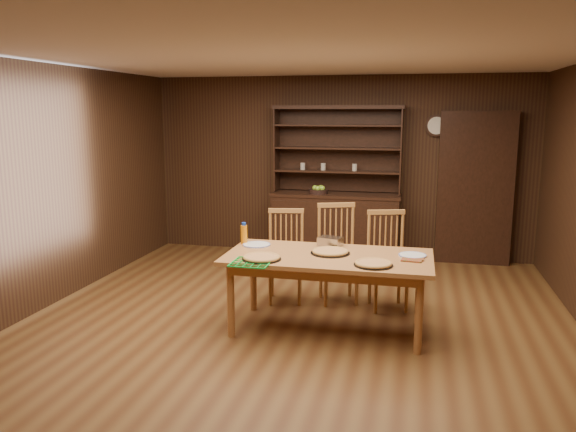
% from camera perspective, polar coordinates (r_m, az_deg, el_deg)
% --- Properties ---
extents(floor, '(6.00, 6.00, 0.00)m').
position_cam_1_polar(floor, '(5.65, 0.68, -11.18)').
color(floor, brown).
rests_on(floor, ground).
extents(room_shell, '(6.00, 6.00, 6.00)m').
position_cam_1_polar(room_shell, '(5.27, 0.71, 4.96)').
color(room_shell, silver).
rests_on(room_shell, floor).
extents(china_hutch, '(1.84, 0.52, 2.17)m').
position_cam_1_polar(china_hutch, '(8.10, 4.86, -0.11)').
color(china_hutch, black).
rests_on(china_hutch, floor).
extents(doorway, '(1.00, 0.18, 2.10)m').
position_cam_1_polar(doorway, '(8.13, 18.45, 2.67)').
color(doorway, black).
rests_on(doorway, floor).
extents(wall_clock, '(0.30, 0.05, 0.30)m').
position_cam_1_polar(wall_clock, '(8.08, 14.85, 8.87)').
color(wall_clock, black).
rests_on(wall_clock, room_shell).
extents(dining_table, '(1.95, 0.97, 0.75)m').
position_cam_1_polar(dining_table, '(5.38, 4.10, -4.77)').
color(dining_table, '#A66E39').
rests_on(dining_table, floor).
extents(chair_left, '(0.48, 0.47, 1.02)m').
position_cam_1_polar(chair_left, '(6.29, -0.23, -3.70)').
color(chair_left, '#BB8640').
rests_on(chair_left, floor).
extents(chair_center, '(0.56, 0.55, 1.09)m').
position_cam_1_polar(chair_center, '(6.29, 5.04, -3.40)').
color(chair_center, '#BB8640').
rests_on(chair_center, floor).
extents(chair_right, '(0.53, 0.52, 1.05)m').
position_cam_1_polar(chair_right, '(6.14, 10.02, -4.07)').
color(chair_right, '#BB8640').
rests_on(chair_right, floor).
extents(pizza_left, '(0.36, 0.36, 0.04)m').
position_cam_1_polar(pizza_left, '(5.19, -2.70, -4.25)').
color(pizza_left, black).
rests_on(pizza_left, dining_table).
extents(pizza_right, '(0.35, 0.35, 0.04)m').
position_cam_1_polar(pizza_right, '(5.04, 8.67, -4.80)').
color(pizza_right, black).
rests_on(pizza_right, dining_table).
extents(pizza_center, '(0.38, 0.38, 0.04)m').
position_cam_1_polar(pizza_center, '(5.41, 4.31, -3.64)').
color(pizza_center, black).
rests_on(pizza_center, dining_table).
extents(cooling_rack, '(0.35, 0.35, 0.02)m').
position_cam_1_polar(cooling_rack, '(5.07, -3.76, -4.72)').
color(cooling_rack, green).
rests_on(cooling_rack, dining_table).
extents(plate_left, '(0.28, 0.28, 0.02)m').
position_cam_1_polar(plate_left, '(5.73, -3.21, -2.92)').
color(plate_left, white).
rests_on(plate_left, dining_table).
extents(plate_right, '(0.26, 0.26, 0.02)m').
position_cam_1_polar(plate_right, '(5.43, 12.53, -3.91)').
color(plate_right, white).
rests_on(plate_right, dining_table).
extents(foil_dish, '(0.26, 0.22, 0.09)m').
position_cam_1_polar(foil_dish, '(5.71, 4.32, -2.59)').
color(foil_dish, silver).
rests_on(foil_dish, dining_table).
extents(juice_bottle, '(0.07, 0.07, 0.22)m').
position_cam_1_polar(juice_bottle, '(5.79, -4.49, -1.82)').
color(juice_bottle, orange).
rests_on(juice_bottle, dining_table).
extents(pot_holder_a, '(0.20, 0.20, 0.01)m').
position_cam_1_polar(pot_holder_a, '(5.29, 12.49, -4.32)').
color(pot_holder_a, red).
rests_on(pot_holder_a, dining_table).
extents(pot_holder_b, '(0.18, 0.18, 0.01)m').
position_cam_1_polar(pot_holder_b, '(5.35, 12.70, -4.16)').
color(pot_holder_b, red).
rests_on(pot_holder_b, dining_table).
extents(fruit_bowl, '(0.27, 0.27, 0.12)m').
position_cam_1_polar(fruit_bowl, '(8.00, 3.12, 2.61)').
color(fruit_bowl, black).
rests_on(fruit_bowl, china_hutch).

